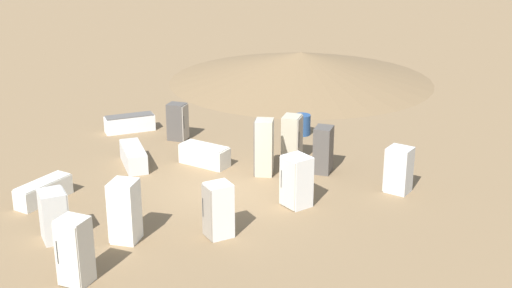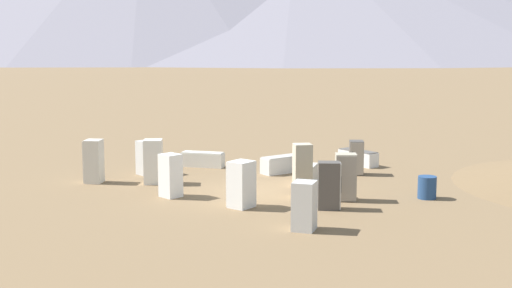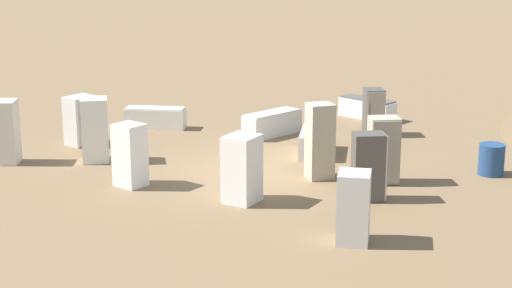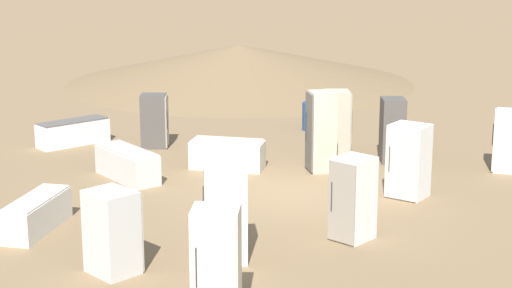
{
  "view_description": "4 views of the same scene",
  "coord_description": "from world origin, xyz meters",
  "px_view_note": "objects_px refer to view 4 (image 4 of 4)",
  "views": [
    {
      "loc": [
        -20.69,
        3.74,
        9.04
      ],
      "look_at": [
        1.32,
        -1.47,
        1.0
      ],
      "focal_mm": 50.0,
      "sensor_mm": 36.0,
      "label": 1
    },
    {
      "loc": [
        -12.88,
        -22.78,
        5.79
      ],
      "look_at": [
        0.17,
        0.23,
        1.74
      ],
      "focal_mm": 50.0,
      "sensor_mm": 36.0,
      "label": 2
    },
    {
      "loc": [
        -12.85,
        -17.33,
        6.41
      ],
      "look_at": [
        -0.44,
        -0.93,
        0.97
      ],
      "focal_mm": 60.0,
      "sensor_mm": 36.0,
      "label": 3
    },
    {
      "loc": [
        -14.95,
        10.13,
        5.49
      ],
      "look_at": [
        1.3,
        -0.02,
        0.81
      ],
      "focal_mm": 60.0,
      "sensor_mm": 36.0,
      "label": 4
    }
  ],
  "objects_px": {
    "rusty_barrel": "(314,116)",
    "discarded_fridge_8": "(154,121)",
    "discarded_fridge_3": "(225,212)",
    "discarded_fridge_10": "(127,164)",
    "discarded_fridge_12": "(216,265)",
    "discarded_fridge_13": "(338,123)",
    "discarded_fridge_4": "(113,232)",
    "discarded_fridge_0": "(227,154)",
    "discarded_fridge_7": "(353,199)",
    "discarded_fridge_2": "(510,141)",
    "discarded_fridge_9": "(37,214)",
    "discarded_fridge_5": "(408,161)",
    "discarded_fridge_11": "(392,130)",
    "discarded_fridge_1": "(73,132)",
    "discarded_fridge_6": "(321,131)"
  },
  "relations": [
    {
      "from": "discarded_fridge_7",
      "to": "rusty_barrel",
      "type": "relative_size",
      "value": 1.94
    },
    {
      "from": "discarded_fridge_7",
      "to": "discarded_fridge_9",
      "type": "xyz_separation_m",
      "value": [
        3.56,
        4.82,
        -0.45
      ]
    },
    {
      "from": "discarded_fridge_10",
      "to": "rusty_barrel",
      "type": "distance_m",
      "value": 6.96
    },
    {
      "from": "discarded_fridge_1",
      "to": "discarded_fridge_12",
      "type": "bearing_deg",
      "value": 160.99
    },
    {
      "from": "discarded_fridge_2",
      "to": "rusty_barrel",
      "type": "xyz_separation_m",
      "value": [
        6.12,
        1.33,
        -0.34
      ]
    },
    {
      "from": "discarded_fridge_2",
      "to": "discarded_fridge_9",
      "type": "height_order",
      "value": "discarded_fridge_2"
    },
    {
      "from": "discarded_fridge_5",
      "to": "discarded_fridge_6",
      "type": "xyz_separation_m",
      "value": [
        2.7,
        0.34,
        0.17
      ]
    },
    {
      "from": "discarded_fridge_1",
      "to": "discarded_fridge_0",
      "type": "bearing_deg",
      "value": -161.01
    },
    {
      "from": "discarded_fridge_7",
      "to": "discarded_fridge_9",
      "type": "distance_m",
      "value": 6.01
    },
    {
      "from": "discarded_fridge_0",
      "to": "discarded_fridge_2",
      "type": "xyz_separation_m",
      "value": [
        -3.76,
        -5.59,
        0.39
      ]
    },
    {
      "from": "discarded_fridge_9",
      "to": "discarded_fridge_1",
      "type": "bearing_deg",
      "value": 108.48
    },
    {
      "from": "discarded_fridge_7",
      "to": "discarded_fridge_11",
      "type": "relative_size",
      "value": 0.98
    },
    {
      "from": "discarded_fridge_0",
      "to": "discarded_fridge_1",
      "type": "distance_m",
      "value": 4.91
    },
    {
      "from": "discarded_fridge_9",
      "to": "discarded_fridge_5",
      "type": "bearing_deg",
      "value": 28.64
    },
    {
      "from": "discarded_fridge_2",
      "to": "discarded_fridge_4",
      "type": "height_order",
      "value": "discarded_fridge_2"
    },
    {
      "from": "discarded_fridge_5",
      "to": "rusty_barrel",
      "type": "xyz_separation_m",
      "value": [
        6.41,
        -2.12,
        -0.39
      ]
    },
    {
      "from": "discarded_fridge_5",
      "to": "discarded_fridge_7",
      "type": "distance_m",
      "value": 3.04
    },
    {
      "from": "discarded_fridge_2",
      "to": "discarded_fridge_10",
      "type": "height_order",
      "value": "discarded_fridge_2"
    },
    {
      "from": "discarded_fridge_1",
      "to": "discarded_fridge_7",
      "type": "xyz_separation_m",
      "value": [
        -9.85,
        -1.77,
        0.45
      ]
    },
    {
      "from": "discarded_fridge_3",
      "to": "discarded_fridge_6",
      "type": "height_order",
      "value": "discarded_fridge_6"
    },
    {
      "from": "discarded_fridge_4",
      "to": "discarded_fridge_0",
      "type": "bearing_deg",
      "value": 121.17
    },
    {
      "from": "discarded_fridge_12",
      "to": "discarded_fridge_13",
      "type": "relative_size",
      "value": 1.03
    },
    {
      "from": "discarded_fridge_1",
      "to": "discarded_fridge_9",
      "type": "relative_size",
      "value": 1.14
    },
    {
      "from": "discarded_fridge_9",
      "to": "discarded_fridge_12",
      "type": "xyz_separation_m",
      "value": [
        -5.22,
        -0.99,
        0.53
      ]
    },
    {
      "from": "discarded_fridge_0",
      "to": "discarded_fridge_1",
      "type": "xyz_separation_m",
      "value": [
        4.34,
        2.29,
        -0.02
      ]
    },
    {
      "from": "discarded_fridge_0",
      "to": "discarded_fridge_8",
      "type": "distance_m",
      "value": 2.97
    },
    {
      "from": "discarded_fridge_7",
      "to": "discarded_fridge_8",
      "type": "xyz_separation_m",
      "value": [
        8.4,
        0.03,
        -0.07
      ]
    },
    {
      "from": "discarded_fridge_1",
      "to": "discarded_fridge_9",
      "type": "distance_m",
      "value": 6.98
    },
    {
      "from": "discarded_fridge_10",
      "to": "discarded_fridge_12",
      "type": "bearing_deg",
      "value": -109.64
    },
    {
      "from": "discarded_fridge_4",
      "to": "discarded_fridge_13",
      "type": "relative_size",
      "value": 0.85
    },
    {
      "from": "discarded_fridge_8",
      "to": "discarded_fridge_9",
      "type": "relative_size",
      "value": 0.81
    },
    {
      "from": "discarded_fridge_9",
      "to": "discarded_fridge_8",
      "type": "bearing_deg",
      "value": 89.65
    },
    {
      "from": "discarded_fridge_7",
      "to": "discarded_fridge_13",
      "type": "bearing_deg",
      "value": -50.1
    },
    {
      "from": "discarded_fridge_7",
      "to": "rusty_barrel",
      "type": "xyz_separation_m",
      "value": [
        7.87,
        -4.79,
        -0.38
      ]
    },
    {
      "from": "discarded_fridge_3",
      "to": "discarded_fridge_10",
      "type": "xyz_separation_m",
      "value": [
        5.61,
        -0.62,
        -0.52
      ]
    },
    {
      "from": "discarded_fridge_12",
      "to": "discarded_fridge_8",
      "type": "bearing_deg",
      "value": -74.45
    },
    {
      "from": "discarded_fridge_4",
      "to": "discarded_fridge_10",
      "type": "xyz_separation_m",
      "value": [
        5.12,
        -2.49,
        -0.36
      ]
    },
    {
      "from": "discarded_fridge_4",
      "to": "discarded_fridge_12",
      "type": "relative_size",
      "value": 0.83
    },
    {
      "from": "discarded_fridge_0",
      "to": "discarded_fridge_6",
      "type": "height_order",
      "value": "discarded_fridge_6"
    },
    {
      "from": "discarded_fridge_7",
      "to": "discarded_fridge_10",
      "type": "xyz_separation_m",
      "value": [
        5.95,
        1.9,
        -0.43
      ]
    },
    {
      "from": "discarded_fridge_8",
      "to": "discarded_fridge_11",
      "type": "xyz_separation_m",
      "value": [
        -4.49,
        -4.36,
        0.09
      ]
    },
    {
      "from": "discarded_fridge_13",
      "to": "rusty_barrel",
      "type": "xyz_separation_m",
      "value": [
        2.72,
        -1.2,
        -0.43
      ]
    },
    {
      "from": "discarded_fridge_9",
      "to": "discarded_fridge_11",
      "type": "height_order",
      "value": "discarded_fridge_11"
    },
    {
      "from": "discarded_fridge_2",
      "to": "discarded_fridge_12",
      "type": "xyz_separation_m",
      "value": [
        -3.41,
        9.94,
        0.11
      ]
    },
    {
      "from": "rusty_barrel",
      "to": "discarded_fridge_8",
      "type": "bearing_deg",
      "value": 83.73
    },
    {
      "from": "discarded_fridge_3",
      "to": "discarded_fridge_11",
      "type": "xyz_separation_m",
      "value": [
        3.58,
        -6.85,
        -0.07
      ]
    },
    {
      "from": "discarded_fridge_1",
      "to": "discarded_fridge_7",
      "type": "bearing_deg",
      "value": -178.69
    },
    {
      "from": "discarded_fridge_3",
      "to": "discarded_fridge_4",
      "type": "relative_size",
      "value": 1.23
    },
    {
      "from": "discarded_fridge_9",
      "to": "discarded_fridge_12",
      "type": "distance_m",
      "value": 5.34
    },
    {
      "from": "discarded_fridge_11",
      "to": "discarded_fridge_1",
      "type": "bearing_deg",
      "value": 167.65
    }
  ]
}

